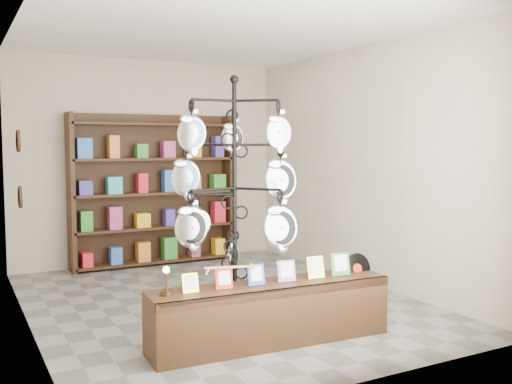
% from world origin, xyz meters
% --- Properties ---
extents(ground, '(5.00, 5.00, 0.00)m').
position_xyz_m(ground, '(0.00, 0.00, 0.00)').
color(ground, slate).
rests_on(ground, ground).
extents(room_envelope, '(5.00, 5.00, 5.00)m').
position_xyz_m(room_envelope, '(0.00, 0.00, 1.85)').
color(room_envelope, '#C2B69C').
rests_on(room_envelope, ground).
extents(display_tree, '(1.29, 1.29, 2.37)m').
position_xyz_m(display_tree, '(-0.40, -1.21, 1.37)').
color(display_tree, black).
rests_on(display_tree, ground).
extents(front_shelf, '(2.23, 0.57, 0.78)m').
position_xyz_m(front_shelf, '(-0.15, -1.45, 0.27)').
color(front_shelf, black).
rests_on(front_shelf, ground).
extents(back_shelving, '(2.42, 0.36, 2.20)m').
position_xyz_m(back_shelving, '(0.00, 2.30, 1.03)').
color(back_shelving, black).
rests_on(back_shelving, ground).
extents(wall_clocks, '(0.03, 0.24, 0.84)m').
position_xyz_m(wall_clocks, '(-1.97, 0.80, 1.50)').
color(wall_clocks, black).
rests_on(wall_clocks, ground).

